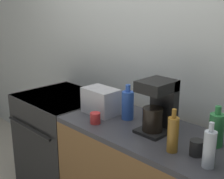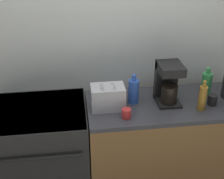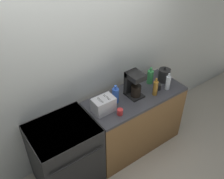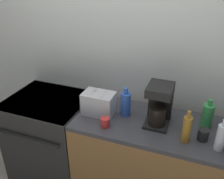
{
  "view_description": "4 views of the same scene",
  "coord_description": "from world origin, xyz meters",
  "px_view_note": "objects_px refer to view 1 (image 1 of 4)",
  "views": [
    {
      "loc": [
        1.62,
        -1.19,
        1.76
      ],
      "look_at": [
        0.03,
        0.35,
        1.11
      ],
      "focal_mm": 50.0,
      "sensor_mm": 36.0,
      "label": 1
    },
    {
      "loc": [
        -0.28,
        -1.85,
        2.26
      ],
      "look_at": [
        0.01,
        0.31,
        1.08
      ],
      "focal_mm": 50.0,
      "sensor_mm": 36.0,
      "label": 2
    },
    {
      "loc": [
        -1.3,
        -1.64,
        2.96
      ],
      "look_at": [
        0.18,
        0.4,
        1.1
      ],
      "focal_mm": 40.0,
      "sensor_mm": 36.0,
      "label": 3
    },
    {
      "loc": [
        0.73,
        -1.38,
        2.1
      ],
      "look_at": [
        0.06,
        0.36,
        1.14
      ],
      "focal_mm": 40.0,
      "sensor_mm": 36.0,
      "label": 4
    }
  ],
  "objects_px": {
    "bottle_green": "(216,129)",
    "cup_red": "(95,118)",
    "coffee_maker": "(158,105)",
    "toaster": "(101,101)",
    "bottle_clear": "(209,149)",
    "bottle_blue": "(128,105)",
    "bottle_amber": "(173,134)",
    "cup_black": "(197,148)",
    "stove": "(64,142)"
  },
  "relations": [
    {
      "from": "stove",
      "to": "coffee_maker",
      "type": "bearing_deg",
      "value": 0.4
    },
    {
      "from": "bottle_blue",
      "to": "cup_black",
      "type": "height_order",
      "value": "bottle_blue"
    },
    {
      "from": "toaster",
      "to": "cup_red",
      "type": "distance_m",
      "value": 0.21
    },
    {
      "from": "bottle_blue",
      "to": "bottle_amber",
      "type": "xyz_separation_m",
      "value": [
        0.52,
        -0.18,
        0.0
      ]
    },
    {
      "from": "toaster",
      "to": "cup_red",
      "type": "bearing_deg",
      "value": -53.0
    },
    {
      "from": "bottle_blue",
      "to": "bottle_green",
      "type": "relative_size",
      "value": 1.03
    },
    {
      "from": "stove",
      "to": "toaster",
      "type": "xyz_separation_m",
      "value": [
        0.56,
        -0.04,
        0.55
      ]
    },
    {
      "from": "toaster",
      "to": "bottle_clear",
      "type": "xyz_separation_m",
      "value": [
        0.97,
        -0.13,
        0.01
      ]
    },
    {
      "from": "bottle_clear",
      "to": "cup_red",
      "type": "relative_size",
      "value": 3.19
    },
    {
      "from": "bottle_green",
      "to": "cup_black",
      "type": "xyz_separation_m",
      "value": [
        -0.01,
        -0.18,
        -0.06
      ]
    },
    {
      "from": "coffee_maker",
      "to": "bottle_green",
      "type": "distance_m",
      "value": 0.38
    },
    {
      "from": "cup_black",
      "to": "toaster",
      "type": "bearing_deg",
      "value": 175.82
    },
    {
      "from": "bottle_blue",
      "to": "bottle_clear",
      "type": "height_order",
      "value": "bottle_blue"
    },
    {
      "from": "bottle_green",
      "to": "bottle_clear",
      "type": "distance_m",
      "value": 0.27
    },
    {
      "from": "toaster",
      "to": "bottle_blue",
      "type": "bearing_deg",
      "value": 14.91
    },
    {
      "from": "stove",
      "to": "toaster",
      "type": "height_order",
      "value": "toaster"
    },
    {
      "from": "cup_red",
      "to": "coffee_maker",
      "type": "bearing_deg",
      "value": 28.89
    },
    {
      "from": "coffee_maker",
      "to": "cup_black",
      "type": "bearing_deg",
      "value": -16.74
    },
    {
      "from": "toaster",
      "to": "cup_red",
      "type": "relative_size",
      "value": 3.46
    },
    {
      "from": "coffee_maker",
      "to": "bottle_blue",
      "type": "bearing_deg",
      "value": 176.99
    },
    {
      "from": "coffee_maker",
      "to": "bottle_amber",
      "type": "height_order",
      "value": "coffee_maker"
    },
    {
      "from": "toaster",
      "to": "bottle_amber",
      "type": "distance_m",
      "value": 0.75
    },
    {
      "from": "bottle_clear",
      "to": "bottle_amber",
      "type": "bearing_deg",
      "value": 178.2
    },
    {
      "from": "toaster",
      "to": "bottle_clear",
      "type": "relative_size",
      "value": 1.08
    },
    {
      "from": "stove",
      "to": "bottle_amber",
      "type": "xyz_separation_m",
      "value": [
        1.3,
        -0.16,
        0.56
      ]
    },
    {
      "from": "stove",
      "to": "bottle_green",
      "type": "xyz_separation_m",
      "value": [
        1.43,
        0.08,
        0.55
      ]
    },
    {
      "from": "bottle_green",
      "to": "coffee_maker",
      "type": "bearing_deg",
      "value": -168.5
    },
    {
      "from": "bottle_blue",
      "to": "bottle_amber",
      "type": "height_order",
      "value": "same"
    },
    {
      "from": "bottle_amber",
      "to": "cup_black",
      "type": "distance_m",
      "value": 0.15
    },
    {
      "from": "bottle_clear",
      "to": "cup_black",
      "type": "bearing_deg",
      "value": 148.23
    },
    {
      "from": "coffee_maker",
      "to": "bottle_blue",
      "type": "xyz_separation_m",
      "value": [
        -0.28,
        0.01,
        -0.07
      ]
    },
    {
      "from": "cup_red",
      "to": "cup_black",
      "type": "relative_size",
      "value": 0.87
    },
    {
      "from": "bottle_green",
      "to": "cup_red",
      "type": "bearing_deg",
      "value": -159.2
    },
    {
      "from": "bottle_blue",
      "to": "cup_black",
      "type": "distance_m",
      "value": 0.65
    },
    {
      "from": "cup_black",
      "to": "stove",
      "type": "bearing_deg",
      "value": 175.99
    },
    {
      "from": "bottle_green",
      "to": "cup_black",
      "type": "distance_m",
      "value": 0.19
    },
    {
      "from": "coffee_maker",
      "to": "bottle_amber",
      "type": "xyz_separation_m",
      "value": [
        0.24,
        -0.17,
        -0.07
      ]
    },
    {
      "from": "bottle_amber",
      "to": "coffee_maker",
      "type": "bearing_deg",
      "value": 144.62
    },
    {
      "from": "bottle_blue",
      "to": "cup_red",
      "type": "bearing_deg",
      "value": -113.42
    },
    {
      "from": "bottle_amber",
      "to": "bottle_blue",
      "type": "bearing_deg",
      "value": 160.61
    },
    {
      "from": "bottle_amber",
      "to": "cup_black",
      "type": "bearing_deg",
      "value": 26.9
    },
    {
      "from": "bottle_amber",
      "to": "bottle_clear",
      "type": "relative_size",
      "value": 1.04
    },
    {
      "from": "toaster",
      "to": "bottle_clear",
      "type": "height_order",
      "value": "bottle_clear"
    },
    {
      "from": "toaster",
      "to": "cup_black",
      "type": "distance_m",
      "value": 0.86
    },
    {
      "from": "coffee_maker",
      "to": "bottle_amber",
      "type": "bearing_deg",
      "value": -35.38
    },
    {
      "from": "stove",
      "to": "cup_red",
      "type": "relative_size",
      "value": 12.01
    },
    {
      "from": "coffee_maker",
      "to": "bottle_green",
      "type": "height_order",
      "value": "coffee_maker"
    },
    {
      "from": "stove",
      "to": "bottle_amber",
      "type": "bearing_deg",
      "value": -7.03
    },
    {
      "from": "stove",
      "to": "coffee_maker",
      "type": "height_order",
      "value": "coffee_maker"
    },
    {
      "from": "bottle_green",
      "to": "cup_red",
      "type": "relative_size",
      "value": 3.19
    }
  ]
}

